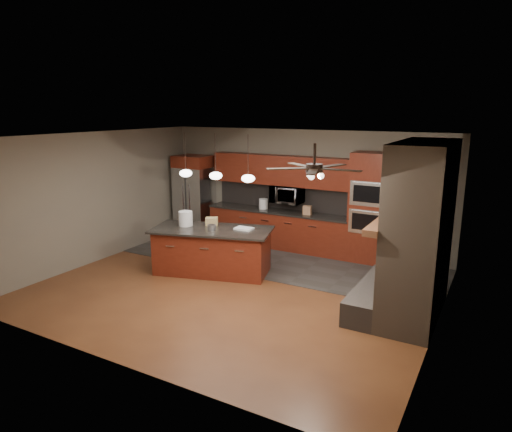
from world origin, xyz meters
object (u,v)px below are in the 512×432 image
Objects in this scene: kitchen_island at (212,250)px; white_bucket at (186,219)px; microwave at (287,194)px; paint_can at (212,227)px; counter_box at (307,210)px; cardboard_box at (212,221)px; counter_bucket at (263,204)px; refrigerator at (194,196)px; paint_tray at (244,229)px; oven_tower at (369,208)px.

kitchen_island is 8.55× the size of white_bucket.
microwave reaches higher than kitchen_island.
paint_can is 2.52m from counter_box.
cardboard_box is at bearing -131.13° from counter_box.
microwave is at bearing 59.39° from kitchen_island.
counter_bucket reaches higher than paint_can.
paint_can is at bearing -47.05° from refrigerator.
refrigerator reaches higher than white_bucket.
white_bucket is at bearing -57.28° from refrigerator.
paint_tray is at bearing -89.97° from microwave.
white_bucket reaches higher than paint_can.
paint_can is 0.47× the size of paint_tray.
oven_tower reaches higher than kitchen_island.
counter_box is at bearing -2.44° from counter_bucket.
microwave is 0.65m from counter_box.
kitchen_island is 2.30m from counter_bucket.
refrigerator is at bearing 173.88° from counter_box.
white_bucket is 1.25m from paint_tray.
kitchen_island is 0.80m from paint_tray.
oven_tower is at bearing 24.84° from kitchen_island.
refrigerator is at bearing -177.68° from counter_bucket.
paint_tray is at bearing -113.06° from counter_box.
paint_can is at bearing -102.71° from microwave.
oven_tower is at bearing 43.34° from paint_tray.
counter_bucket is (0.59, 2.29, -0.05)m from white_bucket.
white_bucket is at bearing -174.53° from cardboard_box.
refrigerator is at bearing -177.13° from microwave.
kitchen_island is at bearing -46.77° from refrigerator.
white_bucket is 1.50× the size of counter_box.
oven_tower reaches higher than white_bucket.
paint_tray is at bearing 15.13° from white_bucket.
kitchen_island is 12.80× the size of counter_box.
microwave is (-1.98, 0.06, 0.11)m from oven_tower.
paint_can is 0.81× the size of counter_box.
counter_bucket is at bearing 170.87° from counter_box.
microwave is 3.00× the size of counter_bucket.
paint_tray is (2.61, -1.88, -0.11)m from refrigerator.
refrigerator is 2.65m from cardboard_box.
refrigerator is at bearing 104.82° from cardboard_box.
counter_box is (1.10, 2.27, 0.03)m from paint_can.
microwave is at bearing 62.85° from white_bucket.
kitchen_island is at bearing -156.59° from paint_tray.
white_bucket is (-1.20, -2.34, -0.23)m from microwave.
cardboard_box is at bearing 34.93° from white_bucket.
cardboard_box is at bearing 107.93° from kitchen_island.
counter_bucket is at bearing 91.85° from paint_can.
kitchen_island is (-2.57, -2.23, -0.73)m from oven_tower.
counter_box is (3.18, 0.03, -0.05)m from refrigerator.
counter_box is (1.76, 2.24, -0.07)m from white_bucket.
oven_tower is 3.47m from kitchen_island.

